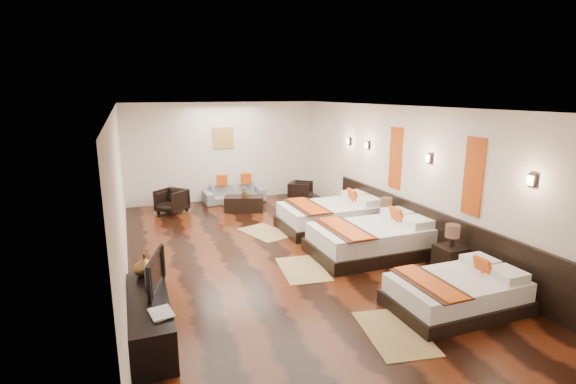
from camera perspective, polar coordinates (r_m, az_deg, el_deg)
name	(u,v)px	position (r m, az deg, el deg)	size (l,w,h in m)	color
floor	(280,255)	(8.30, -1.10, -8.43)	(5.50, 9.50, 0.01)	black
ceiling	(279,107)	(7.72, -1.19, 11.27)	(5.50, 9.50, 0.01)	white
back_wall	(224,152)	(12.41, -8.61, 5.34)	(5.50, 0.01, 2.80)	silver
left_wall	(121,197)	(7.46, -21.46, -0.59)	(0.01, 9.50, 2.80)	silver
right_wall	(404,174)	(9.18, 15.25, 2.30)	(0.01, 9.50, 2.80)	silver
headboard_panel	(424,229)	(8.76, 17.73, -4.78)	(0.08, 6.60, 0.90)	black
bed_near	(458,292)	(6.76, 21.73, -12.36)	(1.89, 1.19, 0.72)	black
bed_mid	(373,239)	(8.42, 11.27, -6.19)	(2.32, 1.46, 0.89)	black
bed_far	(332,216)	(9.85, 5.95, -3.15)	(2.32, 1.46, 0.89)	black
nightstand_a	(450,257)	(7.90, 20.88, -8.09)	(0.45, 0.45, 0.88)	black
nightstand_b	(385,224)	(9.36, 12.87, -4.20)	(0.45, 0.45, 0.90)	black
jute_mat_near	(394,333)	(6.00, 14.05, -17.80)	(0.75, 1.20, 0.01)	#A18752
jute_mat_mid	(303,269)	(7.67, 1.97, -10.26)	(0.75, 1.20, 0.01)	#A18752
jute_mat_far	(265,232)	(9.58, -3.05, -5.41)	(0.75, 1.20, 0.01)	#A18752
tv_console	(150,319)	(5.86, -18.01, -15.83)	(0.50, 1.80, 0.55)	black
tv	(150,272)	(5.88, -18.03, -10.16)	(0.84, 0.11, 0.48)	black
book	(150,316)	(5.30, -17.93, -15.51)	(0.25, 0.33, 0.03)	black
figurine	(144,265)	(6.34, -18.67, -9.30)	(0.30, 0.30, 0.31)	brown
sofa	(234,193)	(12.27, -7.17, -0.15)	(1.73, 0.68, 0.51)	gray
armchair_left	(172,201)	(11.48, -15.28, -1.16)	(0.66, 0.68, 0.62)	black
armchair_right	(301,191)	(12.28, 1.70, 0.11)	(0.61, 0.63, 0.57)	black
coffee_table	(244,204)	(11.30, -5.89, -1.56)	(1.00, 0.50, 0.40)	black
table_plant	(245,192)	(11.22, -5.81, 0.04)	(0.22, 0.19, 0.25)	#245B1E
orange_panel_a	(473,177)	(7.69, 23.55, 1.91)	(0.04, 0.40, 1.30)	#D86014
orange_panel_b	(396,158)	(9.36, 14.19, 4.43)	(0.04, 0.40, 1.30)	#D86014
sconce_near	(532,180)	(6.91, 29.82, 1.38)	(0.07, 0.12, 0.18)	black
sconce_mid	(429,158)	(8.45, 18.36, 4.30)	(0.07, 0.12, 0.18)	black
sconce_far	(368,145)	(10.23, 10.60, 6.17)	(0.07, 0.12, 0.18)	black
sconce_lounge	(349,141)	(11.01, 8.15, 6.73)	(0.07, 0.12, 0.18)	black
gold_artwork	(223,138)	(12.34, -8.65, 7.16)	(0.60, 0.04, 0.60)	#AD873F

